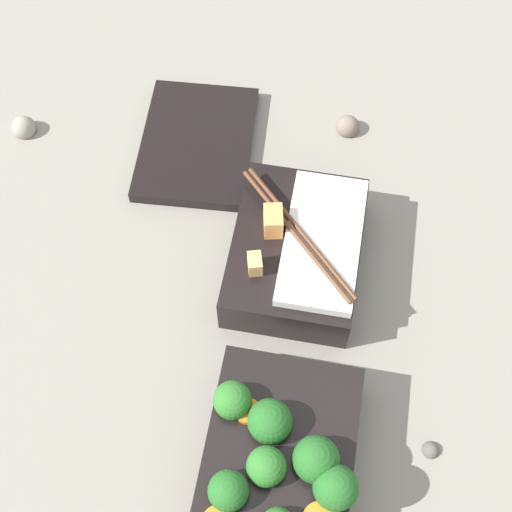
% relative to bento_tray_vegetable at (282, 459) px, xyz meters
% --- Properties ---
extents(ground_plane, '(3.00, 3.00, 0.00)m').
position_rel_bento_tray_vegetable_xyz_m(ground_plane, '(0.10, -0.01, -0.03)').
color(ground_plane, gray).
extents(bento_tray_vegetable, '(0.18, 0.14, 0.08)m').
position_rel_bento_tray_vegetable_xyz_m(bento_tray_vegetable, '(0.00, 0.00, 0.00)').
color(bento_tray_vegetable, black).
rests_on(bento_tray_vegetable, ground_plane).
extents(bento_tray_rice, '(0.18, 0.14, 0.08)m').
position_rel_bento_tray_vegetable_xyz_m(bento_tray_rice, '(0.22, 0.02, -0.00)').
color(bento_tray_rice, black).
rests_on(bento_tray_rice, ground_plane).
extents(bento_lid, '(0.19, 0.14, 0.02)m').
position_rel_bento_tray_vegetable_xyz_m(bento_lid, '(0.37, 0.16, -0.03)').
color(bento_lid, black).
rests_on(bento_lid, ground_plane).
extents(pebble_0, '(0.03, 0.03, 0.03)m').
position_rel_bento_tray_vegetable_xyz_m(pebble_0, '(0.43, -0.02, -0.03)').
color(pebble_0, '#7A6B5B').
rests_on(pebble_0, ground_plane).
extents(pebble_2, '(0.03, 0.03, 0.03)m').
position_rel_bento_tray_vegetable_xyz_m(pebble_2, '(0.35, 0.38, -0.03)').
color(pebble_2, gray).
rests_on(pebble_2, ground_plane).
extents(pebble_3, '(0.02, 0.02, 0.02)m').
position_rel_bento_tray_vegetable_xyz_m(pebble_3, '(0.04, -0.14, -0.03)').
color(pebble_3, '#595651').
rests_on(pebble_3, ground_plane).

